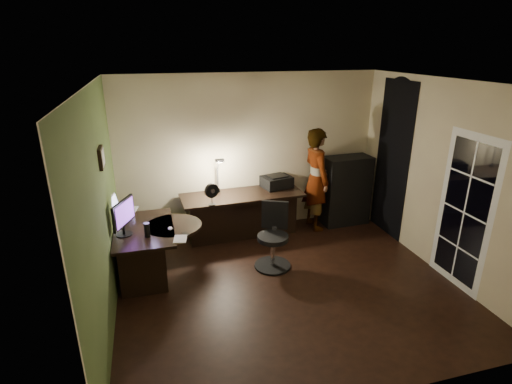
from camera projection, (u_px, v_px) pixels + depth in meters
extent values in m
cube|color=black|center=(286.00, 284.00, 5.51)|extent=(4.50, 4.00, 0.01)
cube|color=silver|center=(293.00, 82.00, 4.57)|extent=(4.50, 4.00, 0.01)
cube|color=beige|center=(250.00, 154.00, 6.86)|extent=(4.50, 0.01, 2.70)
cube|color=beige|center=(373.00, 276.00, 3.23)|extent=(4.50, 0.01, 2.70)
cube|color=beige|center=(100.00, 211.00, 4.48)|extent=(0.01, 4.00, 2.70)
cube|color=beige|center=(441.00, 178.00, 5.60)|extent=(0.01, 4.00, 2.70)
cube|color=#455B2B|center=(102.00, 211.00, 4.49)|extent=(0.00, 4.00, 2.70)
cube|color=black|center=(392.00, 160.00, 6.66)|extent=(0.01, 0.90, 2.60)
cube|color=white|center=(464.00, 213.00, 5.20)|extent=(0.02, 0.92, 2.10)
cube|color=black|center=(101.00, 158.00, 4.73)|extent=(0.04, 0.30, 0.25)
cube|color=black|center=(147.00, 252.00, 5.60)|extent=(0.79, 1.29, 0.74)
cube|color=black|center=(243.00, 215.00, 6.80)|extent=(2.06, 0.80, 0.76)
cube|color=black|center=(346.00, 190.00, 7.23)|extent=(0.86, 0.46, 1.26)
cube|color=silver|center=(124.00, 214.00, 5.80)|extent=(0.30, 0.27, 0.11)
cube|color=silver|center=(125.00, 203.00, 5.75)|extent=(0.40, 0.39, 0.23)
cube|color=black|center=(123.00, 223.00, 5.23)|extent=(0.32, 0.53, 0.35)
ellipsoid|color=silver|center=(170.00, 228.00, 5.43)|extent=(0.08, 0.10, 0.03)
cube|color=black|center=(186.00, 234.00, 5.31)|extent=(0.10, 0.14, 0.01)
cube|color=black|center=(145.00, 224.00, 5.60)|extent=(0.09, 0.11, 0.01)
cylinder|color=black|center=(147.00, 230.00, 5.20)|extent=(0.09, 0.09, 0.20)
cube|color=silver|center=(180.00, 239.00, 5.16)|extent=(0.21, 0.26, 0.01)
cube|color=black|center=(212.00, 194.00, 6.15)|extent=(0.26, 0.20, 0.35)
cube|color=navy|center=(276.00, 182.00, 7.09)|extent=(0.21, 0.14, 0.09)
cube|color=black|center=(277.00, 181.00, 6.95)|extent=(0.56, 0.47, 0.22)
cube|color=black|center=(218.00, 173.00, 6.64)|extent=(0.26, 0.34, 0.67)
cube|color=black|center=(273.00, 237.00, 5.79)|extent=(0.71, 0.71, 0.96)
imported|color=#D8A88C|center=(316.00, 179.00, 6.96)|extent=(0.48, 0.67, 1.81)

